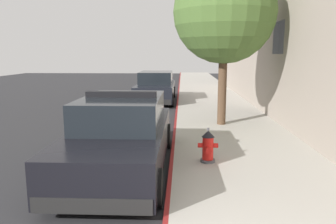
# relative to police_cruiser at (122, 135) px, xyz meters

# --- Properties ---
(ground_plane) EXTENTS (32.37, 60.00, 0.20)m
(ground_plane) POSITION_rel_police_cruiser_xyz_m (-3.17, 5.91, -0.84)
(ground_plane) COLOR #2B2B2D
(sidewalk_pavement) EXTENTS (3.46, 60.00, 0.13)m
(sidewalk_pavement) POSITION_rel_police_cruiser_xyz_m (2.83, 5.91, -0.68)
(sidewalk_pavement) COLOR #ADA89E
(sidewalk_pavement) RESTS_ON ground
(curb_painted_edge) EXTENTS (0.08, 60.00, 0.13)m
(curb_painted_edge) POSITION_rel_police_cruiser_xyz_m (1.06, 5.91, -0.68)
(curb_painted_edge) COLOR maroon
(curb_painted_edge) RESTS_ON ground
(police_cruiser) EXTENTS (1.94, 4.84, 1.68)m
(police_cruiser) POSITION_rel_police_cruiser_xyz_m (0.00, 0.00, 0.00)
(police_cruiser) COLOR black
(police_cruiser) RESTS_ON ground
(parked_car_silver_ahead) EXTENTS (1.94, 4.84, 1.56)m
(parked_car_silver_ahead) POSITION_rel_police_cruiser_xyz_m (-0.08, 10.24, -0.00)
(parked_car_silver_ahead) COLOR black
(parked_car_silver_ahead) RESTS_ON ground
(fire_hydrant) EXTENTS (0.44, 0.40, 0.76)m
(fire_hydrant) POSITION_rel_police_cruiser_xyz_m (1.85, 0.15, -0.26)
(fire_hydrant) COLOR #4C4C51
(fire_hydrant) RESTS_ON sidewalk_pavement
(street_tree) EXTENTS (3.27, 3.27, 5.28)m
(street_tree) POSITION_rel_police_cruiser_xyz_m (2.61, 4.12, 3.02)
(street_tree) COLOR brown
(street_tree) RESTS_ON sidewalk_pavement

